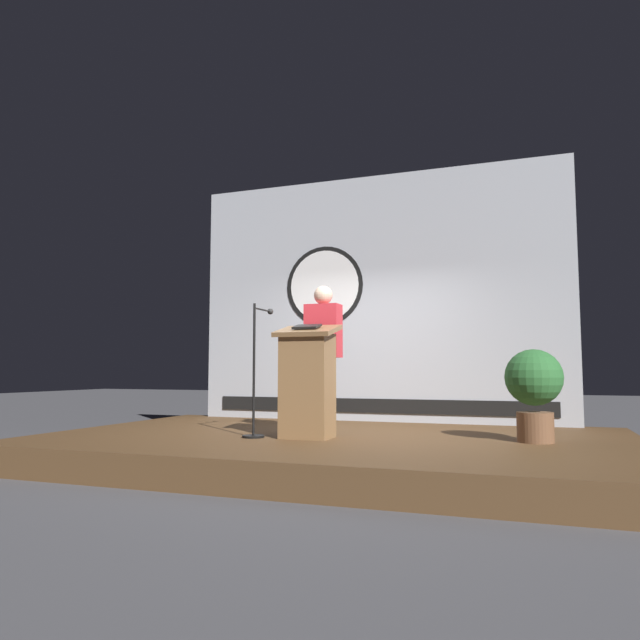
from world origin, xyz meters
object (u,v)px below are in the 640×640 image
object	(u,v)px
speaker_person	(323,357)
microphone_stand	(256,389)
podium	(307,382)
potted_plant	(534,386)

from	to	relation	value
speaker_person	microphone_stand	distance (m)	0.89
speaker_person	microphone_stand	world-z (taller)	speaker_person
speaker_person	podium	bearing A→B (deg)	-91.31
podium	potted_plant	size ratio (longest dim) A/B	1.31
podium	potted_plant	bearing A→B (deg)	10.84
speaker_person	potted_plant	xyz separation A→B (m)	(2.28, -0.04, -0.31)
podium	microphone_stand	bearing A→B (deg)	-170.81
speaker_person	microphone_stand	bearing A→B (deg)	-135.27
podium	speaker_person	distance (m)	0.55
podium	potted_plant	world-z (taller)	podium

